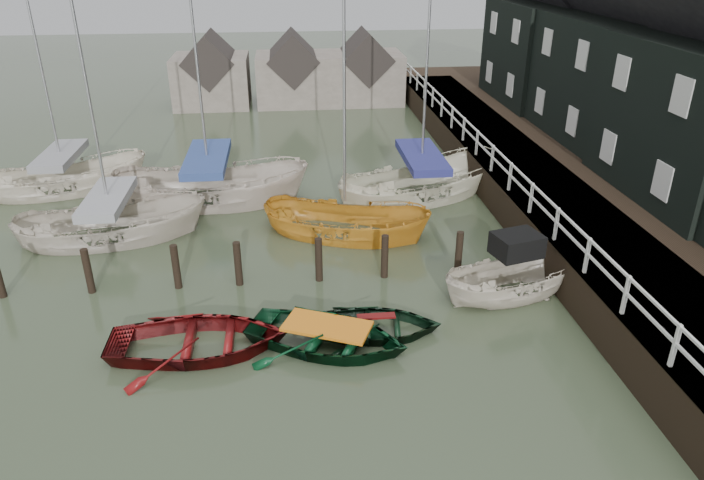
{
  "coord_description": "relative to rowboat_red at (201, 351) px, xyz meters",
  "views": [
    {
      "loc": [
        0.41,
        -13.69,
        9.39
      ],
      "look_at": [
        2.18,
        2.81,
        1.4
      ],
      "focal_mm": 32.0,
      "sensor_mm": 36.0,
      "label": 1
    }
  ],
  "objects": [
    {
      "name": "sailboat_e",
      "position": [
        -6.72,
        11.95,
        0.06
      ],
      "size": [
        6.96,
        3.99,
        10.35
      ],
      "rotation": [
        0.0,
        0.0,
        1.82
      ],
      "color": "beige",
      "rests_on": "ground"
    },
    {
      "name": "mooring_pilings",
      "position": [
        0.89,
        3.31,
        0.5
      ],
      "size": [
        13.72,
        0.22,
        1.8
      ],
      "color": "black",
      "rests_on": "ground"
    },
    {
      "name": "sailboat_d",
      "position": [
        7.66,
        9.73,
        0.06
      ],
      "size": [
        7.81,
        5.08,
        13.5
      ],
      "rotation": [
        0.0,
        0.0,
        1.92
      ],
      "color": "silver",
      "rests_on": "ground"
    },
    {
      "name": "sailboat_b",
      "position": [
        -0.67,
        10.12,
        0.06
      ],
      "size": [
        7.92,
        3.41,
        12.1
      ],
      "rotation": [
        0.0,
        0.0,
        1.51
      ],
      "color": "beige",
      "rests_on": "ground"
    },
    {
      "name": "pier",
      "position": [
        11.48,
        10.31,
        0.71
      ],
      "size": [
        3.04,
        32.0,
        2.7
      ],
      "color": "black",
      "rests_on": "ground"
    },
    {
      "name": "ground",
      "position": [
        2.0,
        0.31,
        0.0
      ],
      "size": [
        120.0,
        120.0,
        0.0
      ],
      "primitive_type": "plane",
      "color": "#323C26",
      "rests_on": "ground"
    },
    {
      "name": "far_sheds",
      "position": [
        2.83,
        26.31,
        1.86
      ],
      "size": [
        14.0,
        4.08,
        4.39
      ],
      "color": "#665B51",
      "rests_on": "ground"
    },
    {
      "name": "sailboat_c",
      "position": [
        4.29,
        6.48,
        0.01
      ],
      "size": [
        6.45,
        4.38,
        10.25
      ],
      "rotation": [
        0.0,
        0.0,
        1.18
      ],
      "color": "orange",
      "rests_on": "ground"
    },
    {
      "name": "rowboat_green",
      "position": [
        3.2,
        -0.15,
        0.0
      ],
      "size": [
        5.01,
        4.4,
        0.86
      ],
      "primitive_type": "imported",
      "rotation": [
        0.0,
        0.0,
        1.16
      ],
      "color": "black",
      "rests_on": "ground"
    },
    {
      "name": "rowboat_dkgreen",
      "position": [
        4.52,
        0.33,
        0.0
      ],
      "size": [
        3.72,
        2.87,
        0.71
      ],
      "primitive_type": "imported",
      "rotation": [
        0.0,
        0.0,
        1.44
      ],
      "color": "black",
      "rests_on": "ground"
    },
    {
      "name": "motorboat",
      "position": [
        8.8,
        1.87,
        0.09
      ],
      "size": [
        4.86,
        2.83,
        2.73
      ],
      "rotation": [
        0.0,
        0.0,
        1.83
      ],
      "color": "beige",
      "rests_on": "ground"
    },
    {
      "name": "land_strip",
      "position": [
        17.0,
        10.31,
        0.0
      ],
      "size": [
        14.0,
        38.0,
        1.5
      ],
      "primitive_type": "cube",
      "color": "black",
      "rests_on": "ground"
    },
    {
      "name": "quay_houses",
      "position": [
        16.99,
        8.97,
        5.68
      ],
      "size": [
        6.52,
        28.14,
        10.01
      ],
      "color": "black",
      "rests_on": "ground"
    },
    {
      "name": "sailboat_a",
      "position": [
        -3.7,
        7.02,
        0.06
      ],
      "size": [
        6.68,
        3.26,
        11.18
      ],
      "rotation": [
        0.0,
        0.0,
        1.71
      ],
      "color": "beige",
      "rests_on": "ground"
    },
    {
      "name": "rowboat_red",
      "position": [
        0.0,
        0.0,
        0.0
      ],
      "size": [
        4.49,
        3.21,
        0.93
      ],
      "primitive_type": "imported",
      "rotation": [
        0.0,
        0.0,
        1.57
      ],
      "color": "#620E0E",
      "rests_on": "ground"
    }
  ]
}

